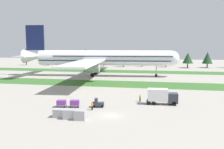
{
  "coord_description": "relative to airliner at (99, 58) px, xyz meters",
  "views": [
    {
      "loc": [
        8.46,
        -42.59,
        13.23
      ],
      "look_at": [
        -5.74,
        32.04,
        4.0
      ],
      "focal_mm": 37.42,
      "sensor_mm": 36.0,
      "label": 1
    }
  ],
  "objects": [
    {
      "name": "ground_plane",
      "position": [
        16.74,
        -58.23,
        -8.12
      ],
      "size": [
        400.0,
        400.0,
        0.0
      ],
      "primitive_type": "plane",
      "color": "gray"
    },
    {
      "name": "grass_strip_near",
      "position": [
        16.74,
        -20.34,
        -8.12
      ],
      "size": [
        320.0,
        14.54,
        0.01
      ],
      "primitive_type": "cube",
      "color": "#336028",
      "rests_on": "ground"
    },
    {
      "name": "grass_strip_far",
      "position": [
        16.74,
        20.73,
        -8.12
      ],
      "size": [
        320.0,
        14.54,
        0.01
      ],
      "primitive_type": "cube",
      "color": "#336028",
      "rests_on": "ground"
    },
    {
      "name": "airliner",
      "position": [
        0.0,
        0.0,
        0.0
      ],
      "size": [
        70.01,
        86.01,
        22.66
      ],
      "rotation": [
        0.0,
        0.0,
        -1.49
      ],
      "color": "white",
      "rests_on": "ground"
    },
    {
      "name": "baggage_tug",
      "position": [
        12.84,
        -52.59,
        -7.31
      ],
      "size": [
        2.79,
        1.75,
        1.97
      ],
      "rotation": [
        0.0,
        0.0,
        -1.39
      ],
      "color": "#2D333D",
      "rests_on": "ground"
    },
    {
      "name": "cargo_dolly_lead",
      "position": [
        7.89,
        -53.49,
        -7.2
      ],
      "size": [
        2.43,
        1.87,
        1.55
      ],
      "rotation": [
        0.0,
        0.0,
        -1.39
      ],
      "color": "#A3A3A8",
      "rests_on": "ground"
    },
    {
      "name": "cargo_dolly_second",
      "position": [
        5.04,
        -54.01,
        -7.2
      ],
      "size": [
        2.43,
        1.87,
        1.55
      ],
      "rotation": [
        0.0,
        0.0,
        -1.39
      ],
      "color": "#A3A3A8",
      "rests_on": "ground"
    },
    {
      "name": "catering_truck",
      "position": [
        26.6,
        -47.43,
        -6.17
      ],
      "size": [
        7.06,
        2.65,
        3.58
      ],
      "rotation": [
        0.0,
        0.0,
        -1.52
      ],
      "color": "#2D333D",
      "rests_on": "ground"
    },
    {
      "name": "ground_crew_marshaller",
      "position": [
        12.26,
        -55.04,
        -7.17
      ],
      "size": [
        0.36,
        0.51,
        1.74
      ],
      "rotation": [
        0.0,
        0.0,
        1.11
      ],
      "color": "black",
      "rests_on": "ground"
    },
    {
      "name": "ground_crew_loader",
      "position": [
        21.56,
        -45.68,
        -7.17
      ],
      "size": [
        0.4,
        0.45,
        1.74
      ],
      "rotation": [
        0.0,
        0.0,
        5.43
      ],
      "color": "black",
      "rests_on": "ground"
    },
    {
      "name": "uld_container_0",
      "position": [
        9.67,
        -61.43,
        -7.24
      ],
      "size": [
        2.16,
        1.81,
        1.75
      ],
      "primitive_type": "cube",
      "rotation": [
        0.0,
        0.0,
        0.11
      ],
      "color": "#A3A3A8",
      "rests_on": "ground"
    },
    {
      "name": "uld_container_1",
      "position": [
        7.5,
        -60.9,
        -7.33
      ],
      "size": [
        2.03,
        1.64,
        1.57
      ],
      "primitive_type": "cube",
      "rotation": [
        0.0,
        0.0,
        0.02
      ],
      "color": "#A3A3A8",
      "rests_on": "ground"
    },
    {
      "name": "uld_container_2",
      "position": [
        11.91,
        -61.73,
        -7.23
      ],
      "size": [
        2.06,
        1.67,
        1.79
      ],
      "primitive_type": "cube",
      "rotation": [
        0.0,
        0.0,
        0.04
      ],
      "color": "#A3A3A8",
      "rests_on": "ground"
    },
    {
      "name": "taxiway_marker_0",
      "position": [
        -5.78,
        -27.82,
        -7.77
      ],
      "size": [
        0.44,
        0.44,
        0.7
      ],
      "primitive_type": "cone",
      "color": "orange",
      "rests_on": "ground"
    },
    {
      "name": "taxiway_marker_1",
      "position": [
        15.62,
        -26.87,
        -7.81
      ],
      "size": [
        0.44,
        0.44,
        0.62
      ],
      "primitive_type": "cone",
      "color": "orange",
      "rests_on": "ground"
    },
    {
      "name": "taxiway_marker_2",
      "position": [
        2.22,
        -22.54,
        -7.81
      ],
      "size": [
        0.44,
        0.44,
        0.62
      ],
      "primitive_type": "cone",
      "color": "orange",
      "rests_on": "ground"
    },
    {
      "name": "taxiway_marker_3",
      "position": [
        13.28,
        -26.78,
        -7.8
      ],
      "size": [
        0.44,
        0.44,
        0.63
      ],
      "primitive_type": "cone",
      "color": "orange",
      "rests_on": "ground"
    },
    {
      "name": "distant_tree_line",
      "position": [
        18.22,
        50.35,
        -1.54
      ],
      "size": [
        164.96,
        10.84,
        12.26
      ],
      "color": "#4C3823",
      "rests_on": "ground"
    }
  ]
}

